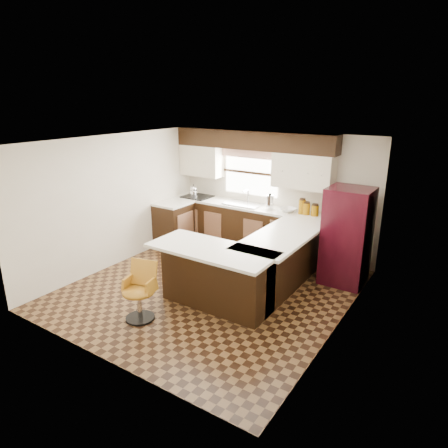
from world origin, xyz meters
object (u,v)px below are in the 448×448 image
Objects in this scene: refrigerator at (347,236)px; bar_chair at (138,292)px; peninsula_long at (277,263)px; peninsula_return at (217,277)px.

refrigerator is 1.95× the size of bar_chair.
peninsula_long is 2.27m from bar_chair.
peninsula_long is 1.18× the size of peninsula_return.
peninsula_return is at bearing -118.30° from peninsula_long.
refrigerator is (0.83, 0.86, 0.37)m from peninsula_long.
refrigerator reaches higher than peninsula_long.
peninsula_long is 1.19× the size of refrigerator.
peninsula_return is 1.97× the size of bar_chair.
peninsula_long is at bearing -133.81° from refrigerator.
refrigerator is 3.47m from bar_chair.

